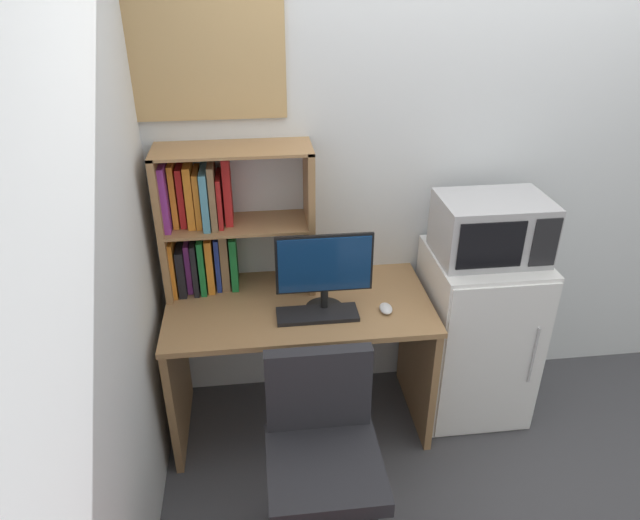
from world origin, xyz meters
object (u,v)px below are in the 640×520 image
hutch_bookshelf (215,222)px  monitor (324,269)px  computer_mouse (386,308)px  mini_fridge (475,333)px  microwave (491,228)px  wall_corkboard (202,58)px  desk_chair (323,471)px  keyboard (317,314)px

hutch_bookshelf → monitor: hutch_bookshelf is taller
computer_mouse → mini_fridge: mini_fridge is taller
mini_fridge → microwave: bearing=89.7°
hutch_bookshelf → mini_fridge: hutch_bookshelf is taller
wall_corkboard → computer_mouse: bearing=-29.4°
mini_fridge → wall_corkboard: wall_corkboard is taller
computer_mouse → microwave: microwave is taller
monitor → mini_fridge: size_ratio=0.48×
monitor → wall_corkboard: size_ratio=0.62×
desk_chair → computer_mouse: bearing=57.7°
computer_mouse → microwave: bearing=16.7°
monitor → keyboard: size_ratio=1.18×
computer_mouse → microwave: 0.65m
computer_mouse → mini_fridge: (0.54, 0.16, -0.30)m
monitor → microwave: (0.83, 0.11, 0.11)m
keyboard → microwave: bearing=10.7°
keyboard → hutch_bookshelf: bearing=143.9°
wall_corkboard → mini_fridge: bearing=-12.1°
desk_chair → keyboard: bearing=85.5°
keyboard → microwave: size_ratio=0.74×
monitor → computer_mouse: bearing=-9.6°
hutch_bookshelf → microwave: (1.33, -0.17, -0.03)m
computer_mouse → hutch_bookshelf: bearing=157.1°
wall_corkboard → monitor: bearing=-38.4°
keyboard → wall_corkboard: size_ratio=0.52×
microwave → mini_fridge: bearing=-90.3°
computer_mouse → desk_chair: 0.80m
keyboard → mini_fridge: bearing=10.5°
mini_fridge → wall_corkboard: bearing=167.9°
keyboard → computer_mouse: bearing=0.5°
microwave → wall_corkboard: wall_corkboard is taller
hutch_bookshelf → monitor: 0.59m
mini_fridge → desk_chair: 1.19m
keyboard → mini_fridge: (0.87, 0.16, -0.30)m
keyboard → desk_chair: bearing=-94.5°
mini_fridge → computer_mouse: bearing=-163.6°
hutch_bookshelf → mini_fridge: (1.33, -0.17, -0.65)m
monitor → keyboard: (-0.04, -0.05, -0.21)m
microwave → hutch_bookshelf: bearing=172.7°
mini_fridge → keyboard: bearing=-169.5°
monitor → computer_mouse: size_ratio=4.78×
computer_mouse → desk_chair: desk_chair is taller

